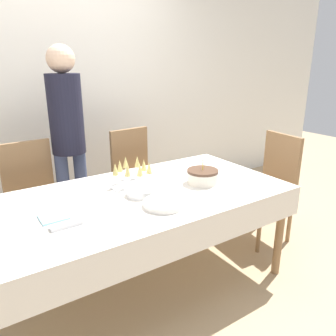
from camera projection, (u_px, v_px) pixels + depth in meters
The scene contains 14 objects.
ground_plane at pixel (137, 287), 2.40m from camera, with size 12.00×12.00×0.00m, color tan.
wall_back at pixel (59, 86), 3.18m from camera, with size 8.00×0.05×2.70m.
dining_table at pixel (134, 209), 2.20m from camera, with size 2.12×1.03×0.73m.
dining_chair_far_left at pixel (34, 196), 2.64m from camera, with size 0.44×0.44×0.97m.
dining_chair_far_right at pixel (136, 175), 3.14m from camera, with size 0.46×0.46×0.97m.
dining_chair_right_end at pixel (270, 182), 2.95m from camera, with size 0.46×0.46×0.97m.
birthday_cake at pixel (203, 176), 2.37m from camera, with size 0.23×0.23×0.17m.
champagne_tray at pixel (133, 173), 2.33m from camera, with size 0.34×0.34×0.18m.
plate_stack_main at pixel (164, 203), 2.00m from camera, with size 0.25×0.25×0.03m.
plate_stack_dessert at pixel (141, 192), 2.16m from camera, with size 0.19×0.19×0.05m.
cake_knife at pixel (222, 191), 2.23m from camera, with size 0.30×0.07×0.00m.
fork_pile at pixel (66, 225), 1.75m from camera, with size 0.17×0.06×0.02m.
napkin_pile at pixel (53, 217), 1.85m from camera, with size 0.15×0.15×0.01m.
person_standing at pixel (67, 129), 2.75m from camera, with size 0.28×0.28×1.71m.
Camera 1 is at (-0.92, -1.80, 1.57)m, focal length 35.00 mm.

